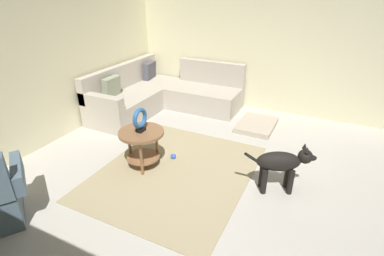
{
  "coord_description": "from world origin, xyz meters",
  "views": [
    {
      "loc": [
        -2.7,
        -0.94,
        2.28
      ],
      "look_at": [
        0.45,
        0.6,
        0.55
      ],
      "focal_mm": 27.44,
      "sensor_mm": 36.0,
      "label": 1
    }
  ],
  "objects_px": {
    "side_table": "(142,140)",
    "dog_bed_mat": "(257,125)",
    "sectional_couch": "(162,95)",
    "dog_toy_ball": "(173,156)",
    "torus_sculpture": "(140,119)",
    "dog": "(282,163)"
  },
  "relations": [
    {
      "from": "sectional_couch",
      "to": "dog_toy_ball",
      "type": "relative_size",
      "value": 28.21
    },
    {
      "from": "dog_toy_ball",
      "to": "sectional_couch",
      "type": "bearing_deg",
      "value": 36.02
    },
    {
      "from": "dog",
      "to": "sectional_couch",
      "type": "bearing_deg",
      "value": -146.05
    },
    {
      "from": "torus_sculpture",
      "to": "dog",
      "type": "distance_m",
      "value": 1.83
    },
    {
      "from": "sectional_couch",
      "to": "side_table",
      "type": "xyz_separation_m",
      "value": [
        -1.9,
        -0.85,
        0.13
      ]
    },
    {
      "from": "sectional_couch",
      "to": "dog_toy_ball",
      "type": "distance_m",
      "value": 1.94
    },
    {
      "from": "torus_sculpture",
      "to": "dog",
      "type": "height_order",
      "value": "torus_sculpture"
    },
    {
      "from": "side_table",
      "to": "dog_bed_mat",
      "type": "relative_size",
      "value": 0.75
    },
    {
      "from": "dog",
      "to": "side_table",
      "type": "bearing_deg",
      "value": -105.3
    },
    {
      "from": "dog_bed_mat",
      "to": "dog_toy_ball",
      "type": "distance_m",
      "value": 1.75
    },
    {
      "from": "side_table",
      "to": "dog",
      "type": "xyz_separation_m",
      "value": [
        0.3,
        -1.78,
        -0.04
      ]
    },
    {
      "from": "dog",
      "to": "dog_toy_ball",
      "type": "distance_m",
      "value": 1.54
    },
    {
      "from": "sectional_couch",
      "to": "dog_bed_mat",
      "type": "bearing_deg",
      "value": -90.16
    },
    {
      "from": "dog_bed_mat",
      "to": "dog_toy_ball",
      "type": "xyz_separation_m",
      "value": [
        -1.55,
        0.81,
        -0.01
      ]
    },
    {
      "from": "dog_bed_mat",
      "to": "torus_sculpture",
      "type": "bearing_deg",
      "value": 150.14
    },
    {
      "from": "torus_sculpture",
      "to": "dog_toy_ball",
      "type": "height_order",
      "value": "torus_sculpture"
    },
    {
      "from": "side_table",
      "to": "torus_sculpture",
      "type": "bearing_deg",
      "value": 180.0
    },
    {
      "from": "side_table",
      "to": "dog_toy_ball",
      "type": "relative_size",
      "value": 7.52
    },
    {
      "from": "dog_toy_ball",
      "to": "dog",
      "type": "bearing_deg",
      "value": -91.72
    },
    {
      "from": "sectional_couch",
      "to": "torus_sculpture",
      "type": "relative_size",
      "value": 6.9
    },
    {
      "from": "torus_sculpture",
      "to": "dog_toy_ball",
      "type": "xyz_separation_m",
      "value": [
        0.34,
        -0.28,
        -0.67
      ]
    },
    {
      "from": "torus_sculpture",
      "to": "dog_bed_mat",
      "type": "xyz_separation_m",
      "value": [
        1.89,
        -1.09,
        -0.67
      ]
    }
  ]
}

